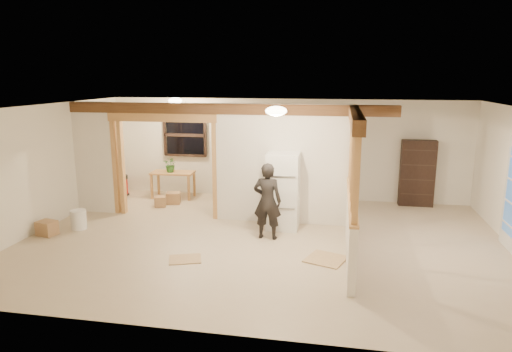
% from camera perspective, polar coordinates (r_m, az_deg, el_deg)
% --- Properties ---
extents(floor, '(9.00, 6.50, 0.01)m').
position_cam_1_polar(floor, '(8.72, 0.87, -8.10)').
color(floor, '#BCA98C').
rests_on(floor, ground).
extents(ceiling, '(9.00, 6.50, 0.01)m').
position_cam_1_polar(ceiling, '(8.18, 0.93, 8.56)').
color(ceiling, white).
extents(wall_back, '(9.00, 0.01, 2.50)m').
position_cam_1_polar(wall_back, '(11.52, 3.60, 3.39)').
color(wall_back, silver).
rests_on(wall_back, floor).
extents(wall_front, '(9.00, 0.01, 2.50)m').
position_cam_1_polar(wall_front, '(5.30, -5.03, -7.45)').
color(wall_front, silver).
rests_on(wall_front, floor).
extents(wall_left, '(0.01, 6.50, 2.50)m').
position_cam_1_polar(wall_left, '(10.12, -25.12, 0.98)').
color(wall_left, silver).
rests_on(wall_left, floor).
extents(partition_left_stub, '(0.90, 0.12, 2.50)m').
position_cam_1_polar(partition_left_stub, '(10.87, -19.55, 2.15)').
color(partition_left_stub, silver).
rests_on(partition_left_stub, floor).
extents(partition_center, '(2.80, 0.12, 2.50)m').
position_cam_1_polar(partition_center, '(9.50, 3.30, 1.46)').
color(partition_center, silver).
rests_on(partition_center, floor).
extents(doorway_frame, '(2.46, 0.14, 2.20)m').
position_cam_1_polar(doorway_frame, '(10.17, -11.40, 1.11)').
color(doorway_frame, tan).
rests_on(doorway_frame, floor).
extents(header_beam_back, '(7.00, 0.18, 0.22)m').
position_cam_1_polar(header_beam_back, '(9.57, -3.84, 8.37)').
color(header_beam_back, brown).
rests_on(header_beam_back, ceiling).
extents(header_beam_right, '(0.18, 3.30, 0.22)m').
position_cam_1_polar(header_beam_right, '(7.68, 12.35, 7.13)').
color(header_beam_right, brown).
rests_on(header_beam_right, ceiling).
extents(pony_wall, '(0.12, 3.20, 1.00)m').
position_cam_1_polar(pony_wall, '(8.07, 11.74, -6.28)').
color(pony_wall, silver).
rests_on(pony_wall, floor).
extents(stud_partition, '(0.14, 3.20, 1.32)m').
position_cam_1_polar(stud_partition, '(7.78, 12.11, 1.85)').
color(stud_partition, tan).
rests_on(stud_partition, pony_wall).
extents(window_back, '(1.12, 0.10, 1.10)m').
position_cam_1_polar(window_back, '(11.99, -8.90, 5.07)').
color(window_back, black).
rests_on(window_back, wall_back).
extents(ceiling_dome_main, '(0.36, 0.36, 0.16)m').
position_cam_1_polar(ceiling_dome_main, '(7.65, 2.53, 8.13)').
color(ceiling_dome_main, '#FFEABF').
rests_on(ceiling_dome_main, ceiling).
extents(ceiling_dome_util, '(0.32, 0.32, 0.14)m').
position_cam_1_polar(ceiling_dome_util, '(11.06, -10.07, 9.26)').
color(ceiling_dome_util, '#FFEABF').
rests_on(ceiling_dome_util, ceiling).
extents(hanging_bulb, '(0.07, 0.07, 0.07)m').
position_cam_1_polar(hanging_bulb, '(10.26, -8.73, 7.40)').
color(hanging_bulb, '#FFD88C').
rests_on(hanging_bulb, ceiling).
extents(refrigerator, '(0.64, 0.62, 1.55)m').
position_cam_1_polar(refrigerator, '(9.23, 3.40, -1.87)').
color(refrigerator, silver).
rests_on(refrigerator, floor).
extents(woman, '(0.56, 0.38, 1.47)m').
position_cam_1_polar(woman, '(8.62, 1.43, -3.16)').
color(woman, black).
rests_on(woman, floor).
extents(work_table, '(1.09, 0.59, 0.67)m').
position_cam_1_polar(work_table, '(11.82, -10.31, -1.07)').
color(work_table, tan).
rests_on(work_table, floor).
extents(potted_plant, '(0.40, 0.37, 0.39)m').
position_cam_1_polar(potted_plant, '(11.67, -10.60, 1.41)').
color(potted_plant, '#417834').
rests_on(potted_plant, work_table).
extents(shop_vac, '(0.53, 0.53, 0.54)m').
position_cam_1_polar(shop_vac, '(12.35, -16.56, -1.12)').
color(shop_vac, '#A00B07').
rests_on(shop_vac, floor).
extents(bookshelf, '(0.79, 0.26, 1.58)m').
position_cam_1_polar(bookshelf, '(11.48, 19.51, 0.33)').
color(bookshelf, black).
rests_on(bookshelf, floor).
extents(bucket, '(0.39, 0.39, 0.39)m').
position_cam_1_polar(bucket, '(9.96, -21.30, -5.11)').
color(bucket, white).
rests_on(bucket, floor).
extents(box_util_a, '(0.38, 0.35, 0.28)m').
position_cam_1_polar(box_util_a, '(11.30, -10.27, -2.72)').
color(box_util_a, '#A57A4F').
rests_on(box_util_a, floor).
extents(box_util_b, '(0.33, 0.33, 0.24)m').
position_cam_1_polar(box_util_b, '(11.12, -11.86, -3.13)').
color(box_util_b, '#A57A4F').
rests_on(box_util_b, floor).
extents(box_front, '(0.40, 0.35, 0.28)m').
position_cam_1_polar(box_front, '(9.85, -24.67, -5.93)').
color(box_front, '#A57A4F').
rests_on(box_front, floor).
extents(floor_panel_near, '(0.79, 0.79, 0.02)m').
position_cam_1_polar(floor_panel_near, '(7.94, 8.73, -10.23)').
color(floor_panel_near, tan).
rests_on(floor_panel_near, floor).
extents(floor_panel_far, '(0.65, 0.58, 0.02)m').
position_cam_1_polar(floor_panel_far, '(7.95, -8.85, -10.23)').
color(floor_panel_far, tan).
rests_on(floor_panel_far, floor).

